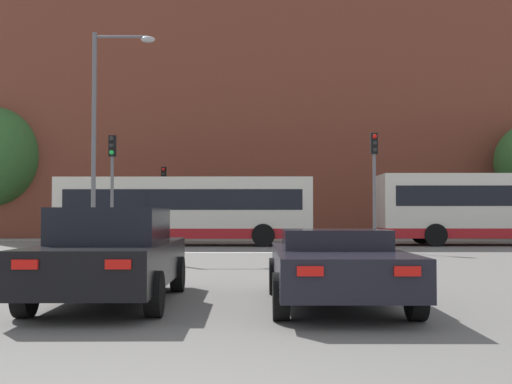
{
  "coord_description": "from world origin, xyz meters",
  "views": [
    {
      "loc": [
        0.7,
        -3.73,
        1.41
      ],
      "look_at": [
        0.43,
        22.94,
        2.34
      ],
      "focal_mm": 45.0,
      "sensor_mm": 36.0,
      "label": 1
    }
  ],
  "objects_px": {
    "bus_crossing_lead": "(186,209)",
    "car_saloon_left": "(112,255)",
    "traffic_light_near_right": "(374,172)",
    "pedestrian_waiting": "(377,222)",
    "traffic_light_near_left": "(112,174)",
    "car_roadster_right": "(336,265)",
    "street_lamp_junction": "(104,119)",
    "traffic_light_far_left": "(164,191)",
    "bus_crossing_trailing": "(507,207)",
    "pedestrian_walking_east": "(137,223)"
  },
  "relations": [
    {
      "from": "bus_crossing_lead",
      "to": "pedestrian_waiting",
      "type": "relative_size",
      "value": 6.9
    },
    {
      "from": "traffic_light_near_right",
      "to": "pedestrian_waiting",
      "type": "bearing_deg",
      "value": 79.41
    },
    {
      "from": "traffic_light_far_left",
      "to": "traffic_light_near_left",
      "type": "distance_m",
      "value": 9.95
    },
    {
      "from": "traffic_light_far_left",
      "to": "car_roadster_right",
      "type": "bearing_deg",
      "value": -75.08
    },
    {
      "from": "car_roadster_right",
      "to": "traffic_light_near_right",
      "type": "distance_m",
      "value": 14.81
    },
    {
      "from": "car_roadster_right",
      "to": "bus_crossing_trailing",
      "type": "relative_size",
      "value": 0.4
    },
    {
      "from": "bus_crossing_lead",
      "to": "traffic_light_near_left",
      "type": "bearing_deg",
      "value": -23.61
    },
    {
      "from": "traffic_light_far_left",
      "to": "pedestrian_waiting",
      "type": "distance_m",
      "value": 11.83
    },
    {
      "from": "bus_crossing_trailing",
      "to": "traffic_light_far_left",
      "type": "bearing_deg",
      "value": -105.57
    },
    {
      "from": "car_roadster_right",
      "to": "traffic_light_near_right",
      "type": "bearing_deg",
      "value": 77.4
    },
    {
      "from": "traffic_light_far_left",
      "to": "traffic_light_near_left",
      "type": "xyz_separation_m",
      "value": [
        -0.42,
        -9.94,
        0.28
      ]
    },
    {
      "from": "car_saloon_left",
      "to": "bus_crossing_trailing",
      "type": "height_order",
      "value": "bus_crossing_trailing"
    },
    {
      "from": "car_roadster_right",
      "to": "pedestrian_waiting",
      "type": "xyz_separation_m",
      "value": [
        5.21,
        25.54,
        0.33
      ]
    },
    {
      "from": "street_lamp_junction",
      "to": "pedestrian_waiting",
      "type": "height_order",
      "value": "street_lamp_junction"
    },
    {
      "from": "bus_crossing_lead",
      "to": "car_saloon_left",
      "type": "bearing_deg",
      "value": 3.31
    },
    {
      "from": "traffic_light_near_right",
      "to": "car_roadster_right",
      "type": "bearing_deg",
      "value": -102.27
    },
    {
      "from": "bus_crossing_lead",
      "to": "pedestrian_waiting",
      "type": "xyz_separation_m",
      "value": [
        9.84,
        6.49,
        -0.68
      ]
    },
    {
      "from": "car_roadster_right",
      "to": "pedestrian_walking_east",
      "type": "distance_m",
      "value": 26.78
    },
    {
      "from": "bus_crossing_lead",
      "to": "traffic_light_near_right",
      "type": "bearing_deg",
      "value": 58.32
    },
    {
      "from": "street_lamp_junction",
      "to": "pedestrian_waiting",
      "type": "xyz_separation_m",
      "value": [
        11.99,
        12.92,
        -3.83
      ]
    },
    {
      "from": "car_saloon_left",
      "to": "traffic_light_near_right",
      "type": "distance_m",
      "value": 15.7
    },
    {
      "from": "street_lamp_junction",
      "to": "car_saloon_left",
      "type": "bearing_deg",
      "value": -75.35
    },
    {
      "from": "car_saloon_left",
      "to": "street_lamp_junction",
      "type": "relative_size",
      "value": 0.61
    },
    {
      "from": "street_lamp_junction",
      "to": "pedestrian_walking_east",
      "type": "bearing_deg",
      "value": 95.86
    },
    {
      "from": "car_roadster_right",
      "to": "traffic_light_far_left",
      "type": "xyz_separation_m",
      "value": [
        -6.39,
        23.99,
        2.03
      ]
    },
    {
      "from": "bus_crossing_lead",
      "to": "pedestrian_waiting",
      "type": "distance_m",
      "value": 11.8
    },
    {
      "from": "car_roadster_right",
      "to": "traffic_light_far_left",
      "type": "distance_m",
      "value": 24.91
    },
    {
      "from": "traffic_light_far_left",
      "to": "street_lamp_junction",
      "type": "distance_m",
      "value": 11.57
    },
    {
      "from": "bus_crossing_lead",
      "to": "traffic_light_far_left",
      "type": "distance_m",
      "value": 5.34
    },
    {
      "from": "bus_crossing_trailing",
      "to": "traffic_light_near_right",
      "type": "distance_m",
      "value": 8.72
    },
    {
      "from": "bus_crossing_trailing",
      "to": "bus_crossing_lead",
      "type": "bearing_deg",
      "value": -88.6
    },
    {
      "from": "car_saloon_left",
      "to": "car_roadster_right",
      "type": "relative_size",
      "value": 1.04
    },
    {
      "from": "car_roadster_right",
      "to": "bus_crossing_trailing",
      "type": "xyz_separation_m",
      "value": [
        10.05,
        19.41,
        1.11
      ]
    },
    {
      "from": "traffic_light_near_left",
      "to": "pedestrian_walking_east",
      "type": "bearing_deg",
      "value": 96.42
    },
    {
      "from": "car_roadster_right",
      "to": "pedestrian_walking_east",
      "type": "relative_size",
      "value": 2.83
    },
    {
      "from": "traffic_light_far_left",
      "to": "street_lamp_junction",
      "type": "bearing_deg",
      "value": -91.92
    },
    {
      "from": "car_saloon_left",
      "to": "car_roadster_right",
      "type": "xyz_separation_m",
      "value": [
        3.54,
        -0.24,
        -0.14
      ]
    },
    {
      "from": "bus_crossing_trailing",
      "to": "pedestrian_walking_east",
      "type": "height_order",
      "value": "bus_crossing_trailing"
    },
    {
      "from": "traffic_light_near_left",
      "to": "traffic_light_far_left",
      "type": "bearing_deg",
      "value": 87.61
    },
    {
      "from": "bus_crossing_lead",
      "to": "bus_crossing_trailing",
      "type": "bearing_deg",
      "value": 91.4
    },
    {
      "from": "street_lamp_junction",
      "to": "traffic_light_near_right",
      "type": "bearing_deg",
      "value": 9.52
    },
    {
      "from": "traffic_light_near_left",
      "to": "pedestrian_waiting",
      "type": "distance_m",
      "value": 16.74
    },
    {
      "from": "car_roadster_right",
      "to": "street_lamp_junction",
      "type": "relative_size",
      "value": 0.58
    },
    {
      "from": "bus_crossing_trailing",
      "to": "traffic_light_far_left",
      "type": "height_order",
      "value": "traffic_light_far_left"
    },
    {
      "from": "bus_crossing_trailing",
      "to": "street_lamp_junction",
      "type": "xyz_separation_m",
      "value": [
        -16.82,
        -6.79,
        3.05
      ]
    },
    {
      "from": "traffic_light_near_left",
      "to": "pedestrian_waiting",
      "type": "relative_size",
      "value": 2.66
    },
    {
      "from": "bus_crossing_lead",
      "to": "street_lamp_junction",
      "type": "relative_size",
      "value": 1.44
    },
    {
      "from": "pedestrian_walking_east",
      "to": "pedestrian_waiting",
      "type": "bearing_deg",
      "value": -37.73
    },
    {
      "from": "street_lamp_junction",
      "to": "traffic_light_near_left",
      "type": "bearing_deg",
      "value": 91.36
    },
    {
      "from": "car_saloon_left",
      "to": "traffic_light_near_left",
      "type": "bearing_deg",
      "value": 102.01
    }
  ]
}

